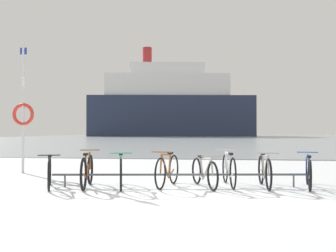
# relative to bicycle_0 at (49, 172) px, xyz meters

# --- Properties ---
(ground) EXTENTS (80.00, 132.00, 0.08)m
(ground) POSITION_rel_bicycle_0_xyz_m (3.23, 52.78, -0.39)
(ground) COLOR silver
(bike_rack) EXTENTS (5.69, 0.78, 0.31)m
(bike_rack) POSITION_rel_bicycle_0_xyz_m (2.86, 0.47, -0.08)
(bike_rack) COLOR #4C5156
(bike_rack) RESTS_ON ground
(bicycle_0) EXTENTS (0.74, 1.58, 0.76)m
(bicycle_0) POSITION_rel_bicycle_0_xyz_m (0.00, 0.00, 0.00)
(bicycle_0) COLOR black
(bicycle_0) RESTS_ON ground
(bicycle_1) EXTENTS (0.49, 1.69, 0.83)m
(bicycle_1) POSITION_rel_bicycle_0_xyz_m (0.81, 0.15, 0.03)
(bicycle_1) COLOR black
(bicycle_1) RESTS_ON ground
(bicycle_2) EXTENTS (0.56, 1.64, 0.81)m
(bicycle_2) POSITION_rel_bicycle_0_xyz_m (1.58, 0.18, 0.02)
(bicycle_2) COLOR black
(bicycle_2) RESTS_ON ground
(bicycle_3) EXTENTS (0.49, 1.65, 0.82)m
(bicycle_3) POSITION_rel_bicycle_0_xyz_m (2.58, 0.49, 0.02)
(bicycle_3) COLOR black
(bicycle_3) RESTS_ON ground
(bicycle_4) EXTENTS (0.71, 1.62, 0.74)m
(bicycle_4) POSITION_rel_bicycle_0_xyz_m (3.41, 0.48, -0.01)
(bicycle_4) COLOR black
(bicycle_4) RESTS_ON ground
(bicycle_5) EXTENTS (0.46, 1.77, 0.82)m
(bicycle_5) POSITION_rel_bicycle_0_xyz_m (3.97, 0.76, 0.03)
(bicycle_5) COLOR black
(bicycle_5) RESTS_ON ground
(bicycle_6) EXTENTS (0.46, 1.73, 0.80)m
(bicycle_6) POSITION_rel_bicycle_0_xyz_m (4.75, 0.62, 0.02)
(bicycle_6) COLOR black
(bicycle_6) RESTS_ON ground
(bicycle_7) EXTENTS (0.49, 1.69, 0.78)m
(bicycle_7) POSITION_rel_bicycle_0_xyz_m (5.72, 0.70, 0.00)
(bicycle_7) COLOR black
(bicycle_7) RESTS_ON ground
(rescue_post) EXTENTS (0.67, 0.10, 3.91)m
(rescue_post) POSITION_rel_bicycle_0_xyz_m (-2.05, 2.72, 1.54)
(rescue_post) COLOR silver
(rescue_post) RESTS_ON ground
(ferry_ship) EXTENTS (37.89, 16.70, 20.37)m
(ferry_ship) POSITION_rel_bicycle_0_xyz_m (-6.58, 79.35, 6.50)
(ferry_ship) COLOR #232D47
(ferry_ship) RESTS_ON ground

